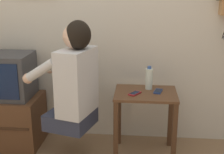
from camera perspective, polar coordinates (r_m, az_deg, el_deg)
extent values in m
cube|color=beige|center=(2.96, -0.61, 12.40)|extent=(6.80, 0.05, 2.55)
cube|color=#51331E|center=(2.71, 6.17, -3.02)|extent=(0.53, 0.42, 0.02)
cube|color=#452B1A|center=(2.66, 0.71, -10.28)|extent=(0.04, 0.04, 0.57)
cube|color=#452B1A|center=(2.67, 11.30, -10.52)|extent=(0.04, 0.04, 0.57)
cube|color=#452B1A|center=(3.00, 1.29, -7.09)|extent=(0.04, 0.04, 0.57)
cube|color=#452B1A|center=(3.00, 10.61, -7.31)|extent=(0.04, 0.04, 0.57)
cube|color=#2D3347|center=(2.76, -7.54, -7.54)|extent=(0.45, 0.45, 0.14)
cube|color=silver|center=(2.61, -6.44, -0.84)|extent=(0.32, 0.43, 0.55)
sphere|color=#DBAD8E|center=(2.52, -6.71, 7.40)|extent=(0.20, 0.20, 0.20)
ellipsoid|color=black|center=(2.51, -6.20, 7.65)|extent=(0.26, 0.26, 0.24)
cylinder|color=silver|center=(2.56, -12.96, 1.16)|extent=(0.31, 0.16, 0.22)
cylinder|color=silver|center=(2.83, -9.22, 2.81)|extent=(0.31, 0.16, 0.22)
sphere|color=#DBAD8E|center=(2.65, -15.13, -0.24)|extent=(0.09, 0.09, 0.09)
sphere|color=#DBAD8E|center=(2.91, -11.31, 1.49)|extent=(0.09, 0.09, 0.09)
cube|color=#51331E|center=(3.17, -18.20, -7.50)|extent=(0.60, 0.45, 0.48)
cube|color=#38383A|center=(3.03, -18.86, 0.27)|extent=(0.48, 0.38, 0.41)
cube|color=maroon|center=(2.65, 4.17, -3.01)|extent=(0.12, 0.14, 0.01)
cube|color=black|center=(2.65, 4.17, -2.88)|extent=(0.09, 0.11, 0.00)
cube|color=navy|center=(2.73, 8.42, -2.60)|extent=(0.09, 0.13, 0.01)
cube|color=black|center=(2.72, 8.43, -2.47)|extent=(0.07, 0.11, 0.00)
cylinder|color=silver|center=(2.77, 6.79, -0.34)|extent=(0.06, 0.06, 0.19)
cylinder|color=#2D4C8C|center=(2.74, 6.86, 1.74)|extent=(0.03, 0.03, 0.02)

